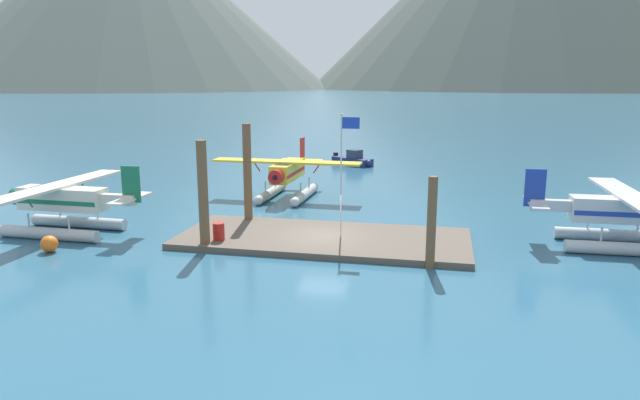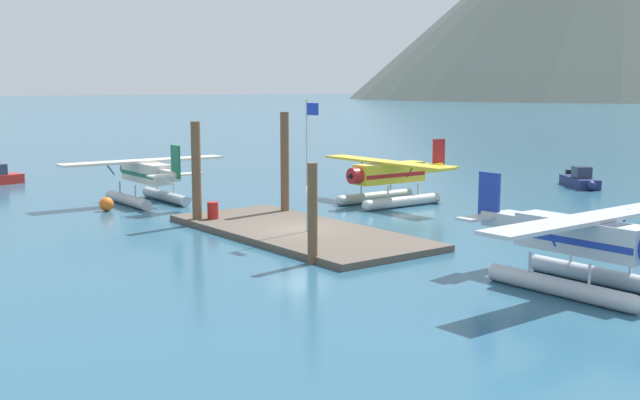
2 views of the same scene
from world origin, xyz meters
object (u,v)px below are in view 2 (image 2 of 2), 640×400
at_px(seaplane_yellow_bow_left, 389,179).
at_px(fuel_drum, 213,210).
at_px(seaplane_silver_stbd_fwd, 582,247).
at_px(seaplane_cream_port_aft, 146,178).
at_px(boat_navy_open_north, 580,180).
at_px(flagpole, 308,150).
at_px(mooring_buoy, 107,204).

bearing_deg(seaplane_yellow_bow_left, fuel_drum, -91.29).
xyz_separation_m(seaplane_silver_stbd_fwd, seaplane_yellow_bow_left, (-19.30, 8.30, 0.00)).
bearing_deg(seaplane_silver_stbd_fwd, seaplane_yellow_bow_left, 156.74).
xyz_separation_m(seaplane_cream_port_aft, boat_navy_open_north, (11.44, 28.14, -1.09)).
bearing_deg(seaplane_cream_port_aft, flagpole, 5.15).
xyz_separation_m(mooring_buoy, boat_navy_open_north, (9.99, 31.31, 0.08)).
bearing_deg(seaplane_cream_port_aft, boat_navy_open_north, 67.89).
height_order(mooring_buoy, seaplane_cream_port_aft, seaplane_cream_port_aft).
distance_m(mooring_buoy, boat_navy_open_north, 32.86).
bearing_deg(fuel_drum, seaplane_yellow_bow_left, 88.71).
relative_size(fuel_drum, mooring_buoy, 1.08).
distance_m(flagpole, boat_navy_open_north, 27.28).
distance_m(flagpole, seaplane_silver_stbd_fwd, 13.96).
bearing_deg(mooring_buoy, seaplane_yellow_bow_left, 61.92).
relative_size(flagpole, seaplane_cream_port_aft, 0.60).
distance_m(seaplane_yellow_bow_left, boat_navy_open_north, 16.67).
height_order(fuel_drum, seaplane_silver_stbd_fwd, seaplane_silver_stbd_fwd).
bearing_deg(seaplane_cream_port_aft, seaplane_yellow_bow_left, 51.24).
bearing_deg(fuel_drum, seaplane_cream_port_aft, 177.27).
height_order(mooring_buoy, boat_navy_open_north, boat_navy_open_north).
bearing_deg(boat_navy_open_north, seaplane_silver_stbd_fwd, -55.25).
relative_size(fuel_drum, seaplane_silver_stbd_fwd, 0.08).
xyz_separation_m(mooring_buoy, seaplane_silver_stbd_fwd, (27.19, 6.50, 1.17)).
relative_size(mooring_buoy, seaplane_cream_port_aft, 0.08).
distance_m(fuel_drum, seaplane_silver_stbd_fwd, 19.95).
height_order(seaplane_silver_stbd_fwd, seaplane_yellow_bow_left, same).
xyz_separation_m(fuel_drum, seaplane_silver_stbd_fwd, (19.57, 3.77, 0.84)).
distance_m(mooring_buoy, seaplane_yellow_bow_left, 16.82).
height_order(seaplane_silver_stbd_fwd, boat_navy_open_north, seaplane_silver_stbd_fwd).
distance_m(seaplane_silver_stbd_fwd, seaplane_cream_port_aft, 28.84).
bearing_deg(seaplane_silver_stbd_fwd, fuel_drum, -169.09).
distance_m(flagpole, seaplane_cream_port_aft, 15.36).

